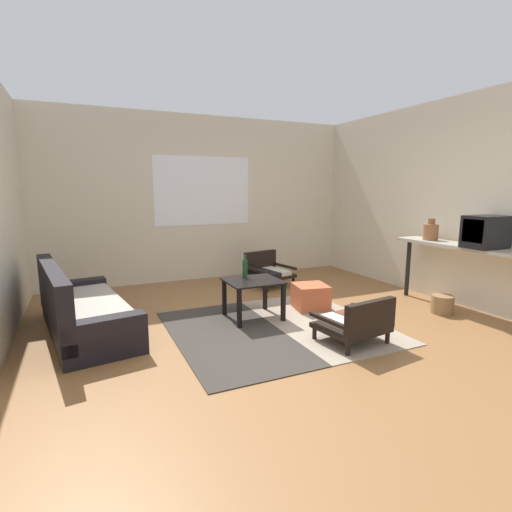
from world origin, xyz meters
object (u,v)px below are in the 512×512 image
Objects in this scene: coffee_table at (253,288)px; armchair_by_window at (267,270)px; armchair_striped_foreground at (356,322)px; wicker_basket at (442,304)px; crt_television at (486,232)px; glass_bottle at (245,269)px; couch at (81,312)px; ottoman_orange at (310,297)px; console_shelf at (461,252)px; clay_vase at (431,231)px.

armchair_by_window is at bearing 57.85° from coffee_table.
armchair_striped_foreground reaches higher than wicker_basket.
glass_bottle is at bearing 153.47° from crt_television.
crt_television reaches higher than couch.
console_shelf reaches higher than ottoman_orange.
coffee_table is 2.16× the size of clay_vase.
ottoman_orange is (0.82, 0.03, -0.21)m from coffee_table.
wicker_basket is (1.60, 0.34, -0.11)m from armchair_striped_foreground.
glass_bottle is (-0.04, 0.14, 0.21)m from coffee_table.
armchair_by_window is 2.73m from console_shelf.
wicker_basket is (4.07, -1.13, -0.12)m from couch.
clay_vase is at bearing 90.00° from console_shelf.
clay_vase reaches higher than ottoman_orange.
console_shelf is at bearing -27.28° from ottoman_orange.
glass_bottle is (-2.48, 0.95, -0.17)m from console_shelf.
clay_vase is at bearing -12.60° from ottoman_orange.
couch is 6.74× the size of clay_vase.
armchair_striped_foreground is 2.62× the size of wicker_basket.
clay_vase reaches higher than armchair_by_window.
ottoman_orange is 1.84m from clay_vase.
coffee_table is 2.36m from wicker_basket.
console_shelf reaches higher than couch.
armchair_striped_foreground is 1.51× the size of crt_television.
armchair_by_window is 1.56× the size of crt_television.
glass_bottle is at bearing 157.73° from wicker_basket.
couch reaches higher than wicker_basket.
couch is at bearing -159.22° from armchair_by_window.
armchair_striped_foreground reaches higher than ottoman_orange.
console_shelf is (4.29, -1.15, 0.52)m from couch.
armchair_striped_foreground is 2.38× the size of clay_vase.
armchair_by_window reaches higher than wicker_basket.
armchair_striped_foreground is at bearing -100.12° from ottoman_orange.
glass_bottle reaches higher than ottoman_orange.
armchair_striped_foreground is 1.64m from wicker_basket.
glass_bottle is at bearing 117.42° from armchair_striped_foreground.
couch reaches higher than coffee_table.
armchair_striped_foreground is at bearing -156.68° from clay_vase.
armchair_striped_foreground is (2.47, -1.46, -0.00)m from couch.
armchair_by_window is at bearing 122.44° from crt_television.
armchair_striped_foreground is 1.93m from console_shelf.
glass_bottle reaches higher than armchair_striped_foreground.
couch is at bearing 169.58° from coffee_table.
coffee_table is at bearing -177.92° from ottoman_orange.
console_shelf is at bearing -14.97° from couch.
clay_vase is at bearing 63.81° from wicker_basket.
clay_vase is at bearing -7.78° from coffee_table.
coffee_table is 0.91× the size of armchair_striped_foreground.
crt_television is at bearing -57.56° from armchair_by_window.
coffee_table is 1.63m from armchair_by_window.
crt_television is at bearing 0.73° from armchair_striped_foreground.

